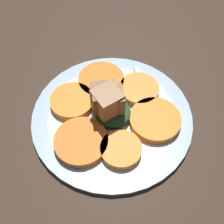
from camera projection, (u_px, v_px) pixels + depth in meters
The scene contains 10 objects.
table_slab at pixel (112, 121), 54.90cm from camera, with size 120.00×120.00×2.00cm, color #38281E.
plate at pixel (112, 117), 53.64cm from camera, with size 30.46×30.46×1.05cm.
carrot_slice_0 at pixel (72, 101), 54.16cm from camera, with size 8.47×8.47×1.36cm, color orange.
carrot_slice_1 at pixel (81, 141), 49.19cm from camera, with size 9.59×9.59×1.36cm, color orange.
carrot_slice_2 at pixel (121, 149), 48.34cm from camera, with size 7.25×7.25×1.36cm, color orange.
carrot_slice_3 at pixel (155, 120), 51.75cm from camera, with size 9.52×9.52×1.36cm, color orange.
carrot_slice_4 at pixel (139, 89), 55.81cm from camera, with size 7.86×7.86×1.36cm, color orange.
carrot_slice_5 at pixel (101, 80), 57.13cm from camera, with size 9.32×9.32×1.36cm, color orange.
center_pile at pixel (110, 104), 50.22cm from camera, with size 7.62×7.08×7.12cm.
fork at pixel (149, 101), 54.79cm from camera, with size 17.38×4.56×0.40cm.
Camera 1 is at (-27.30, 11.13, 47.34)cm, focal length 45.00 mm.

